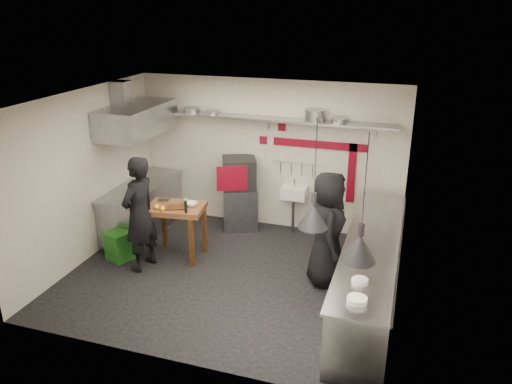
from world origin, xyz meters
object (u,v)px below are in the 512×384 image
(chef_left, at_px, (139,214))
(chef_right, at_px, (327,229))
(combi_oven, at_px, (239,173))
(green_bin, at_px, (120,245))
(oven_stand, at_px, (240,207))
(prep_table, at_px, (177,231))

(chef_left, height_order, chef_right, chef_left)
(combi_oven, relative_size, green_bin, 1.19)
(oven_stand, distance_m, combi_oven, 0.69)
(green_bin, xyz_separation_m, chef_left, (0.51, -0.13, 0.69))
(oven_stand, height_order, chef_right, chef_right)
(chef_left, distance_m, chef_right, 2.94)
(oven_stand, bearing_deg, chef_right, -61.84)
(combi_oven, distance_m, prep_table, 1.68)
(prep_table, xyz_separation_m, chef_left, (-0.37, -0.53, 0.48))
(green_bin, bearing_deg, combi_oven, 51.15)
(chef_left, bearing_deg, chef_right, 109.36)
(oven_stand, bearing_deg, green_bin, -152.69)
(green_bin, height_order, prep_table, prep_table)
(oven_stand, relative_size, prep_table, 0.87)
(oven_stand, height_order, chef_left, chef_left)
(oven_stand, xyz_separation_m, chef_left, (-0.98, -1.97, 0.54))
(combi_oven, distance_m, chef_left, 2.20)
(oven_stand, distance_m, chef_left, 2.27)
(oven_stand, xyz_separation_m, combi_oven, (-0.01, -0.00, 0.69))
(combi_oven, relative_size, prep_table, 0.64)
(prep_table, relative_size, chef_left, 0.49)
(combi_oven, bearing_deg, chef_left, -139.94)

